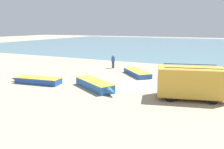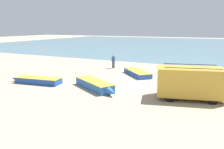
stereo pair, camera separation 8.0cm
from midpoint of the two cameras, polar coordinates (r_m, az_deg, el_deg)
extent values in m
plane|color=tan|center=(20.49, 6.12, -2.45)|extent=(200.00, 200.00, 0.00)
cube|color=slate|center=(71.20, 20.43, 7.35)|extent=(120.00, 80.00, 0.01)
cube|color=gold|center=(16.87, 19.84, -1.78)|extent=(5.04, 3.24, 2.04)
cube|color=black|center=(17.54, 27.40, -3.82)|extent=(0.59, 1.94, 0.92)
cylinder|color=black|center=(18.27, 23.67, -4.11)|extent=(0.74, 0.39, 0.71)
cylinder|color=black|center=(16.52, 25.05, -5.92)|extent=(0.74, 0.39, 0.71)
cylinder|color=black|center=(17.85, 14.60, -3.83)|extent=(0.74, 0.39, 0.71)
cylinder|color=black|center=(16.05, 14.98, -5.67)|extent=(0.74, 0.39, 0.71)
cylinder|color=black|center=(17.46, 19.72, 2.52)|extent=(3.70, 1.00, 0.05)
cylinder|color=black|center=(15.83, 20.58, 1.51)|extent=(3.70, 1.00, 0.05)
cube|color=#234CA3|center=(24.10, 6.70, 0.38)|extent=(4.01, 4.13, 0.50)
cone|color=#234CA3|center=(26.46, 4.37, 1.49)|extent=(0.99, 1.01, 0.47)
cube|color=gold|center=(24.07, 6.71, 0.80)|extent=(1.12, 1.07, 0.05)
cube|color=gold|center=(24.05, 6.72, 1.00)|extent=(4.05, 4.17, 0.04)
cube|color=#234CA3|center=(21.63, -18.55, -1.52)|extent=(4.48, 1.90, 0.53)
cone|color=#234CA3|center=(23.26, -23.84, -0.99)|extent=(1.02, 0.64, 0.51)
cube|color=gold|center=(21.58, -18.58, -0.99)|extent=(0.37, 1.21, 0.05)
cube|color=gold|center=(21.56, -18.60, -0.77)|extent=(4.52, 1.92, 0.04)
cube|color=#2D66AD|center=(18.89, -4.55, -2.67)|extent=(4.51, 3.39, 0.65)
cone|color=#2D66AD|center=(16.68, 0.08, -4.67)|extent=(1.16, 1.03, 0.62)
cube|color=gold|center=(18.83, -4.57, -1.90)|extent=(0.79, 1.16, 0.05)
cube|color=gold|center=(18.81, -4.57, -1.65)|extent=(4.56, 3.42, 0.04)
cylinder|color=#38383D|center=(28.14, 0.27, 2.53)|extent=(0.16, 0.16, 0.84)
cylinder|color=#38383D|center=(28.12, 0.62, 2.52)|extent=(0.16, 0.16, 0.84)
cylinder|color=#335189|center=(28.01, 0.45, 4.04)|extent=(0.45, 0.45, 0.66)
sphere|color=tan|center=(27.95, 0.45, 4.95)|extent=(0.23, 0.23, 0.23)
camera|label=1|loc=(0.04, -89.88, 0.03)|focal=35.00mm
camera|label=2|loc=(0.04, 90.12, -0.03)|focal=35.00mm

